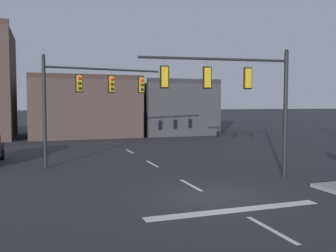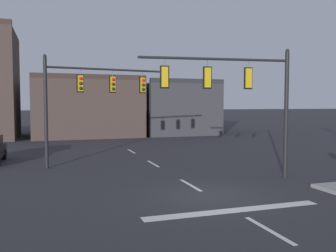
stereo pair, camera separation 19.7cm
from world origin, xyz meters
TOP-DOWN VIEW (x-y plane):
  - ground_plane at (0.00, 0.00)m, footprint 400.00×400.00m
  - stop_bar_paint at (0.00, -2.00)m, footprint 6.40×0.50m
  - lane_centreline at (0.00, 2.00)m, footprint 0.16×26.40m
  - signal_mast_near_side at (2.61, 2.44)m, footprint 7.23×1.04m
  - signal_mast_far_side at (-3.74, 8.69)m, footprint 6.94×1.11m
  - building_row at (-4.15, 29.64)m, footprint 32.51×13.80m

SIDE VIEW (x-z plane):
  - ground_plane at x=0.00m, z-range 0.00..0.00m
  - lane_centreline at x=0.00m, z-range 0.00..0.01m
  - stop_bar_paint at x=0.00m, z-range 0.00..0.01m
  - building_row at x=-4.15m, z-range -1.69..9.71m
  - signal_mast_far_side at x=-3.74m, z-range 1.12..7.41m
  - signal_mast_near_side at x=2.61m, z-range 1.18..7.38m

